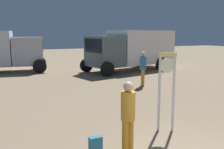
{
  "coord_description": "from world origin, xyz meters",
  "views": [
    {
      "loc": [
        -3.3,
        -2.77,
        2.6
      ],
      "look_at": [
        0.29,
        5.02,
        1.2
      ],
      "focal_mm": 40.33,
      "sensor_mm": 36.0,
      "label": 1
    }
  ],
  "objects_px": {
    "backpack": "(95,146)",
    "person_distant": "(143,67)",
    "standing_clock": "(167,84)",
    "box_truck_far": "(133,48)",
    "person_near_clock": "(128,114)"
  },
  "relations": [
    {
      "from": "standing_clock",
      "to": "backpack",
      "type": "distance_m",
      "value": 2.52
    },
    {
      "from": "backpack",
      "to": "box_truck_far",
      "type": "bearing_deg",
      "value": 57.07
    },
    {
      "from": "box_truck_far",
      "to": "standing_clock",
      "type": "bearing_deg",
      "value": -115.08
    },
    {
      "from": "backpack",
      "to": "person_distant",
      "type": "xyz_separation_m",
      "value": [
        4.75,
        5.78,
        0.77
      ]
    },
    {
      "from": "backpack",
      "to": "box_truck_far",
      "type": "distance_m",
      "value": 13.19
    },
    {
      "from": "person_distant",
      "to": "box_truck_far",
      "type": "bearing_deg",
      "value": 65.49
    },
    {
      "from": "standing_clock",
      "to": "box_truck_far",
      "type": "relative_size",
      "value": 0.29
    },
    {
      "from": "backpack",
      "to": "person_distant",
      "type": "relative_size",
      "value": 0.24
    },
    {
      "from": "backpack",
      "to": "person_distant",
      "type": "distance_m",
      "value": 7.52
    },
    {
      "from": "standing_clock",
      "to": "person_distant",
      "type": "distance_m",
      "value": 5.86
    },
    {
      "from": "person_near_clock",
      "to": "backpack",
      "type": "relative_size",
      "value": 3.93
    },
    {
      "from": "person_near_clock",
      "to": "box_truck_far",
      "type": "xyz_separation_m",
      "value": [
        6.49,
        11.28,
        0.67
      ]
    },
    {
      "from": "standing_clock",
      "to": "person_distant",
      "type": "relative_size",
      "value": 1.22
    },
    {
      "from": "person_near_clock",
      "to": "box_truck_far",
      "type": "distance_m",
      "value": 13.03
    },
    {
      "from": "box_truck_far",
      "to": "backpack",
      "type": "bearing_deg",
      "value": -122.93
    }
  ]
}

